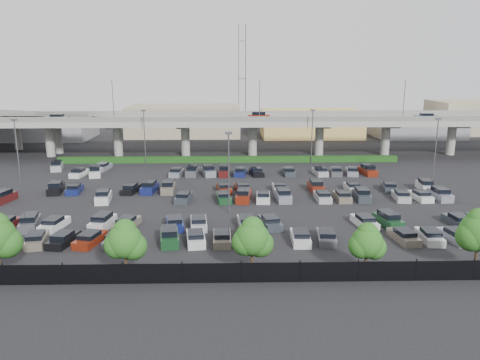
# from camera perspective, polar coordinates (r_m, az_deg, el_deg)

# --- Properties ---
(ground) EXTENTS (280.00, 280.00, 0.00)m
(ground) POSITION_cam_1_polar(r_m,az_deg,el_deg) (67.18, -1.36, -1.95)
(ground) COLOR black
(overpass) EXTENTS (150.00, 13.00, 15.80)m
(overpass) POSITION_cam_1_polar(r_m,az_deg,el_deg) (97.36, -1.53, 7.02)
(overpass) COLOR gray
(overpass) RESTS_ON ground
(hedge) EXTENTS (66.00, 1.60, 1.10)m
(hedge) POSITION_cam_1_polar(r_m,az_deg,el_deg) (91.43, -1.38, 2.53)
(hedge) COLOR #153810
(hedge) RESTS_ON ground
(fence) EXTENTS (70.00, 0.10, 2.00)m
(fence) POSITION_cam_1_polar(r_m,az_deg,el_deg) (40.48, -1.38, -11.25)
(fence) COLOR black
(fence) RESTS_ON ground
(tree_row) EXTENTS (65.07, 3.66, 5.94)m
(tree_row) POSITION_cam_1_polar(r_m,az_deg,el_deg) (40.84, -0.34, -7.04)
(tree_row) COLOR #332316
(tree_row) RESTS_ON ground
(parked_cars) EXTENTS (63.08, 41.70, 1.67)m
(parked_cars) POSITION_cam_1_polar(r_m,az_deg,el_deg) (62.96, -1.82, -2.42)
(parked_cars) COLOR #31383F
(parked_cars) RESTS_ON ground
(light_poles) EXTENTS (66.90, 48.38, 10.30)m
(light_poles) POSITION_cam_1_polar(r_m,az_deg,el_deg) (67.90, -4.88, 3.57)
(light_poles) COLOR #4C4B50
(light_poles) RESTS_ON ground
(distant_buildings) EXTENTS (138.00, 24.00, 9.00)m
(distant_buildings) POSITION_cam_1_polar(r_m,az_deg,el_deg) (127.98, 4.19, 7.07)
(distant_buildings) COLOR slate
(distant_buildings) RESTS_ON ground
(comm_tower) EXTENTS (2.40, 2.40, 30.00)m
(comm_tower) POSITION_cam_1_polar(r_m,az_deg,el_deg) (138.86, 0.25, 12.51)
(comm_tower) COLOR #4C4B50
(comm_tower) RESTS_ON ground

